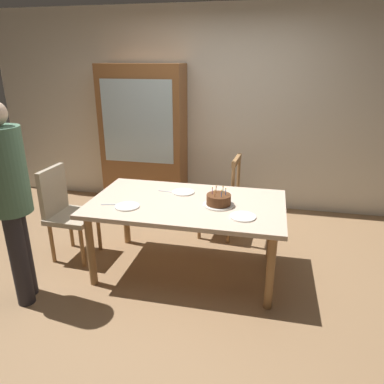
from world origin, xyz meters
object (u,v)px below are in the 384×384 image
Objects in this scene: plate_near_celebrant at (127,206)px; plate_far_side at (183,192)px; dining_table at (187,209)px; birthday_cake at (219,200)px; person_celebrant at (9,195)px; chair_upholstered at (65,208)px; plate_near_guest at (243,216)px; chair_spindle_back at (220,198)px; china_cabinet at (144,138)px.

plate_near_celebrant is 0.61m from plate_far_side.
dining_table is 0.26m from plate_far_side.
person_celebrant is (-1.55, -0.70, 0.19)m from birthday_cake.
dining_table is at bearing -0.97° from chair_upholstered.
plate_far_side is 1.52m from person_celebrant.
dining_table is 0.59m from plate_near_guest.
plate_far_side is at bearing 9.89° from chair_upholstered.
chair_upholstered is at bearing 172.12° from plate_near_guest.
china_cabinet is (-1.15, 0.73, 0.49)m from chair_spindle_back.
chair_spindle_back is (-0.10, 0.85, -0.31)m from birthday_cake.
china_cabinet reaches higher than dining_table.
plate_near_celebrant is at bearing -123.05° from chair_spindle_back.
plate_far_side is at bearing -115.65° from chair_spindle_back.
chair_upholstered is (-1.57, 0.04, -0.24)m from birthday_cake.
chair_upholstered is (-1.19, -0.21, -0.20)m from plate_far_side.
birthday_cake is 0.81m from plate_near_celebrant.
chair_upholstered is 0.57× the size of person_celebrant.
chair_upholstered is at bearing 162.39° from plate_near_celebrant.
plate_near_guest is at bearing 15.44° from person_celebrant.
chair_spindle_back is (0.29, 0.60, -0.27)m from plate_far_side.
dining_table is 0.87m from chair_spindle_back.
plate_far_side reaches higher than dining_table.
china_cabinet is (-0.87, 1.33, 0.22)m from plate_far_side.
plate_near_guest is at bearing -50.19° from china_cabinet.
plate_near_guest is 0.23× the size of chair_spindle_back.
person_celebrant is (0.02, -0.74, 0.43)m from chair_upholstered.
plate_near_guest is (0.62, -0.46, 0.00)m from plate_far_side.
plate_near_guest is 1.87m from person_celebrant.
plate_near_guest is 0.12× the size of china_cabinet.
person_celebrant reaches higher than plate_far_side.
chair_spindle_back is at bearing 28.61° from chair_upholstered.
china_cabinet reaches higher than plate_far_side.
chair_spindle_back is at bearing 107.60° from plate_near_guest.
dining_table is 1.28m from chair_upholstered.
chair_spindle_back and chair_upholstered have the same top height.
birthday_cake is 0.29× the size of chair_upholstered.
person_celebrant reaches higher than plate_near_celebrant.
plate_near_celebrant is 1.29m from chair_spindle_back.
plate_far_side is at bearing 111.21° from dining_table.
chair_spindle_back is at bearing 64.35° from plate_far_side.
person_celebrant is at bearing -164.56° from plate_near_guest.
dining_table is 0.93× the size of china_cabinet.
dining_table is 1.85m from china_cabinet.
plate_near_celebrant is at bearing -154.90° from dining_table.
dining_table is 6.34× the size of birthday_cake.
china_cabinet is (-0.47, 1.79, 0.22)m from plate_near_celebrant.
chair_spindle_back is 1.00× the size of chair_upholstered.
plate_near_guest is at bearing 0.00° from plate_near_celebrant.
plate_far_side is 1.22m from chair_upholstered.
person_celebrant is at bearing -140.75° from plate_far_side.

